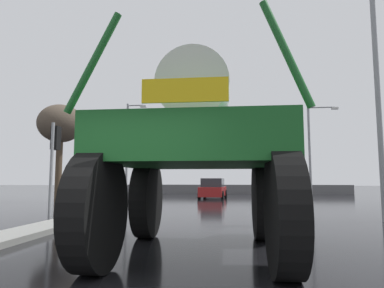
{
  "coord_description": "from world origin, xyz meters",
  "views": [
    {
      "loc": [
        1.48,
        -3.16,
        1.44
      ],
      "look_at": [
        0.5,
        5.38,
        2.34
      ],
      "focal_mm": 31.63,
      "sensor_mm": 36.0,
      "label": 1
    }
  ],
  "objects_px": {
    "streetlight_near_right": "(381,86)",
    "streetlight_far_left": "(128,145)",
    "sedan_ahead": "(213,189)",
    "oversize_sprayer": "(197,155)",
    "bare_tree_left": "(60,125)",
    "traffic_signal_near_right": "(288,151)",
    "traffic_signal_near_left": "(55,149)",
    "streetlight_far_right": "(312,145)"
  },
  "relations": [
    {
      "from": "streetlight_near_right",
      "to": "streetlight_far_left",
      "type": "xyz_separation_m",
      "value": [
        -13.72,
        14.61,
        -0.43
      ]
    },
    {
      "from": "sedan_ahead",
      "to": "oversize_sprayer",
      "type": "bearing_deg",
      "value": -173.66
    },
    {
      "from": "oversize_sprayer",
      "to": "streetlight_far_left",
      "type": "relative_size",
      "value": 0.67
    },
    {
      "from": "oversize_sprayer",
      "to": "bare_tree_left",
      "type": "distance_m",
      "value": 17.64
    },
    {
      "from": "oversize_sprayer",
      "to": "traffic_signal_near_right",
      "type": "distance_m",
      "value": 5.14
    },
    {
      "from": "streetlight_near_right",
      "to": "bare_tree_left",
      "type": "height_order",
      "value": "streetlight_near_right"
    },
    {
      "from": "streetlight_near_right",
      "to": "traffic_signal_near_left",
      "type": "bearing_deg",
      "value": -174.16
    },
    {
      "from": "sedan_ahead",
      "to": "traffic_signal_near_right",
      "type": "height_order",
      "value": "traffic_signal_near_right"
    },
    {
      "from": "streetlight_near_right",
      "to": "streetlight_far_right",
      "type": "xyz_separation_m",
      "value": [
        0.91,
        14.25,
        -0.67
      ]
    },
    {
      "from": "sedan_ahead",
      "to": "bare_tree_left",
      "type": "bearing_deg",
      "value": 123.55
    },
    {
      "from": "streetlight_near_right",
      "to": "streetlight_far_right",
      "type": "bearing_deg",
      "value": 86.34
    },
    {
      "from": "traffic_signal_near_left",
      "to": "traffic_signal_near_right",
      "type": "xyz_separation_m",
      "value": [
        8.02,
        0.0,
        -0.13
      ]
    },
    {
      "from": "streetlight_near_right",
      "to": "streetlight_far_right",
      "type": "height_order",
      "value": "streetlight_near_right"
    },
    {
      "from": "streetlight_near_right",
      "to": "streetlight_far_left",
      "type": "relative_size",
      "value": 1.11
    },
    {
      "from": "oversize_sprayer",
      "to": "traffic_signal_near_right",
      "type": "xyz_separation_m",
      "value": [
        2.52,
        4.46,
        0.43
      ]
    },
    {
      "from": "streetlight_far_right",
      "to": "oversize_sprayer",
      "type": "bearing_deg",
      "value": -109.14
    },
    {
      "from": "oversize_sprayer",
      "to": "traffic_signal_near_left",
      "type": "bearing_deg",
      "value": 50.72
    },
    {
      "from": "traffic_signal_near_left",
      "to": "bare_tree_left",
      "type": "height_order",
      "value": "bare_tree_left"
    },
    {
      "from": "oversize_sprayer",
      "to": "streetlight_far_left",
      "type": "height_order",
      "value": "streetlight_far_left"
    },
    {
      "from": "streetlight_near_right",
      "to": "streetlight_far_left",
      "type": "bearing_deg",
      "value": 133.21
    },
    {
      "from": "streetlight_far_left",
      "to": "streetlight_far_right",
      "type": "relative_size",
      "value": 1.09
    },
    {
      "from": "sedan_ahead",
      "to": "streetlight_far_right",
      "type": "height_order",
      "value": "streetlight_far_right"
    },
    {
      "from": "traffic_signal_near_left",
      "to": "streetlight_far_left",
      "type": "xyz_separation_m",
      "value": [
        -2.23,
        15.78,
        1.8
      ]
    },
    {
      "from": "streetlight_near_right",
      "to": "streetlight_far_left",
      "type": "distance_m",
      "value": 20.05
    },
    {
      "from": "traffic_signal_near_left",
      "to": "streetlight_far_right",
      "type": "height_order",
      "value": "streetlight_far_right"
    },
    {
      "from": "traffic_signal_near_right",
      "to": "streetlight_near_right",
      "type": "distance_m",
      "value": 4.35
    },
    {
      "from": "oversize_sprayer",
      "to": "streetlight_near_right",
      "type": "height_order",
      "value": "streetlight_near_right"
    },
    {
      "from": "bare_tree_left",
      "to": "streetlight_far_right",
      "type": "bearing_deg",
      "value": 18.98
    },
    {
      "from": "streetlight_far_left",
      "to": "bare_tree_left",
      "type": "bearing_deg",
      "value": -112.77
    },
    {
      "from": "streetlight_far_right",
      "to": "streetlight_near_right",
      "type": "bearing_deg",
      "value": -93.66
    },
    {
      "from": "oversize_sprayer",
      "to": "traffic_signal_near_left",
      "type": "height_order",
      "value": "oversize_sprayer"
    },
    {
      "from": "sedan_ahead",
      "to": "traffic_signal_near_right",
      "type": "bearing_deg",
      "value": -163.53
    },
    {
      "from": "traffic_signal_near_left",
      "to": "streetlight_near_right",
      "type": "xyz_separation_m",
      "value": [
        11.49,
        1.17,
        2.23
      ]
    },
    {
      "from": "oversize_sprayer",
      "to": "streetlight_far_left",
      "type": "xyz_separation_m",
      "value": [
        -7.73,
        20.24,
        2.36
      ]
    },
    {
      "from": "oversize_sprayer",
      "to": "streetlight_near_right",
      "type": "distance_m",
      "value": 8.68
    },
    {
      "from": "traffic_signal_near_left",
      "to": "streetlight_far_right",
      "type": "distance_m",
      "value": 19.86
    },
    {
      "from": "streetlight_near_right",
      "to": "streetlight_far_left",
      "type": "height_order",
      "value": "streetlight_near_right"
    },
    {
      "from": "sedan_ahead",
      "to": "traffic_signal_near_left",
      "type": "height_order",
      "value": "traffic_signal_near_left"
    },
    {
      "from": "streetlight_far_left",
      "to": "streetlight_near_right",
      "type": "bearing_deg",
      "value": -46.79
    },
    {
      "from": "streetlight_far_left",
      "to": "streetlight_far_right",
      "type": "distance_m",
      "value": 14.64
    },
    {
      "from": "sedan_ahead",
      "to": "traffic_signal_near_left",
      "type": "distance_m",
      "value": 15.76
    },
    {
      "from": "streetlight_near_right",
      "to": "sedan_ahead",
      "type": "bearing_deg",
      "value": 116.0
    }
  ]
}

